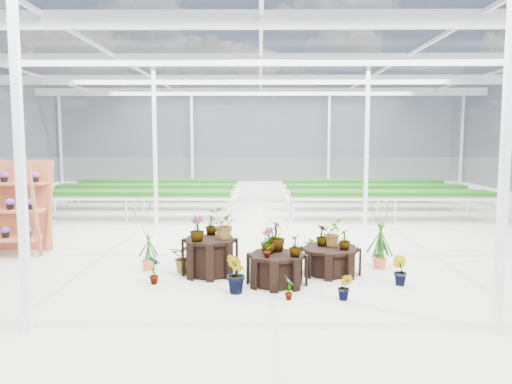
{
  "coord_description": "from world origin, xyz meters",
  "views": [
    {
      "loc": [
        -0.02,
        -10.17,
        2.45
      ],
      "look_at": [
        -0.11,
        0.77,
        1.3
      ],
      "focal_mm": 35.0,
      "sensor_mm": 36.0,
      "label": 1
    }
  ],
  "objects_px": {
    "plinth_tall": "(210,257)",
    "bird_table": "(25,213)",
    "plinth_low": "(330,261)",
    "plinth_mid": "(277,269)",
    "shelf_rack": "(1,208)"
  },
  "relations": [
    {
      "from": "plinth_tall",
      "to": "plinth_low",
      "type": "bearing_deg",
      "value": 2.6
    },
    {
      "from": "plinth_tall",
      "to": "plinth_low",
      "type": "distance_m",
      "value": 2.2
    },
    {
      "from": "plinth_tall",
      "to": "bird_table",
      "type": "bearing_deg",
      "value": 151.65
    },
    {
      "from": "bird_table",
      "to": "plinth_low",
      "type": "bearing_deg",
      "value": 1.96
    },
    {
      "from": "plinth_mid",
      "to": "shelf_rack",
      "type": "height_order",
      "value": "shelf_rack"
    },
    {
      "from": "plinth_mid",
      "to": "plinth_low",
      "type": "relative_size",
      "value": 0.93
    },
    {
      "from": "shelf_rack",
      "to": "bird_table",
      "type": "bearing_deg",
      "value": 80.63
    },
    {
      "from": "plinth_low",
      "to": "plinth_mid",
      "type": "bearing_deg",
      "value": -145.01
    },
    {
      "from": "plinth_tall",
      "to": "plinth_mid",
      "type": "bearing_deg",
      "value": -26.57
    },
    {
      "from": "shelf_rack",
      "to": "bird_table",
      "type": "distance_m",
      "value": 0.84
    },
    {
      "from": "plinth_low",
      "to": "shelf_rack",
      "type": "relative_size",
      "value": 0.53
    },
    {
      "from": "bird_table",
      "to": "plinth_mid",
      "type": "bearing_deg",
      "value": -6.85
    },
    {
      "from": "plinth_low",
      "to": "shelf_rack",
      "type": "distance_m",
      "value": 7.04
    },
    {
      "from": "plinth_mid",
      "to": "bird_table",
      "type": "bearing_deg",
      "value": 152.02
    },
    {
      "from": "plinth_low",
      "to": "bird_table",
      "type": "height_order",
      "value": "bird_table"
    }
  ]
}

